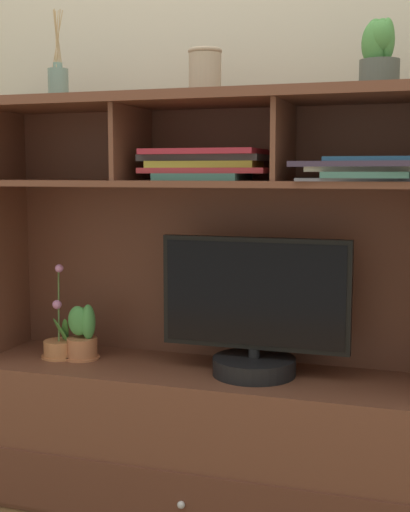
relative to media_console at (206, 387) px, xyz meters
name	(u,v)px	position (x,y,z in m)	size (l,w,h in m)	color
floor_plane	(205,509)	(0.00, -0.01, -0.42)	(6.00, 6.00, 0.02)	brown
back_wall	(227,90)	(0.00, 0.24, 0.99)	(6.00, 0.02, 2.80)	beige
media_console	(206,387)	(0.00, 0.00, 0.00)	(1.63, 0.46, 1.36)	brown
tv_monitor	(254,319)	(0.17, -0.03, 0.25)	(0.60, 0.27, 0.44)	black
potted_orchid	(60,345)	(-0.52, -0.03, 0.11)	(0.13, 0.13, 0.33)	#B87246
potted_fern	(83,335)	(-0.44, -0.02, 0.15)	(0.12, 0.12, 0.19)	#B26945
magazine_stack_left	(368,169)	(0.51, -0.07, 0.72)	(0.42, 0.27, 0.07)	slate
magazine_stack_centre	(205,164)	(0.00, -0.01, 0.73)	(0.41, 0.25, 0.10)	#3C6E64
diffuser_bottle	(58,83)	(-0.53, 0.02, 1.01)	(0.07, 0.07, 0.30)	slate
potted_succulent	(379,52)	(0.53, -0.03, 1.05)	(0.13, 0.13, 0.20)	#4B5149
ceramic_vase	(205,71)	(0.00, -0.01, 1.02)	(0.11, 0.11, 0.14)	tan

